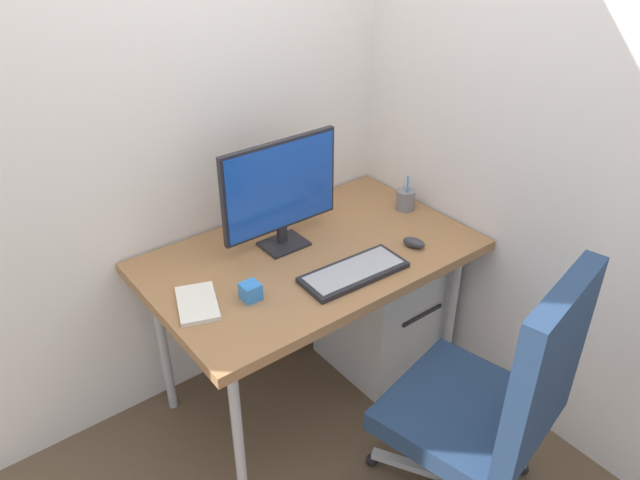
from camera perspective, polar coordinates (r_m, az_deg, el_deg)
ground_plane at (r=2.88m, az=-0.72°, el=-13.79°), size 8.00×8.00×0.00m
wall_back at (r=2.47m, az=-7.15°, el=16.13°), size 2.92×0.04×2.80m
wall_side_right at (r=2.44m, az=15.86°, el=15.02°), size 0.04×2.41×2.80m
desk at (r=2.44m, az=-0.83°, el=-2.22°), size 1.29×0.79×0.74m
office_chair at (r=2.14m, az=16.30°, el=-14.17°), size 0.64×0.63×1.06m
filing_cabinet at (r=2.87m, az=5.92°, el=-6.49°), size 0.46×0.48×0.57m
monitor at (r=2.34m, az=-3.72°, el=4.73°), size 0.51×0.14×0.44m
keyboard at (r=2.27m, az=3.19°, el=-3.03°), size 0.42×0.19×0.02m
mouse at (r=2.46m, az=8.81°, el=-0.25°), size 0.08×0.11×0.04m
pen_holder at (r=2.73m, az=8.04°, el=3.80°), size 0.08×0.08×0.16m
notebook at (r=2.16m, az=-11.44°, el=-5.86°), size 0.20×0.25×0.02m
desk_clamp_accessory at (r=2.15m, az=-6.53°, el=-4.82°), size 0.06×0.06×0.06m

